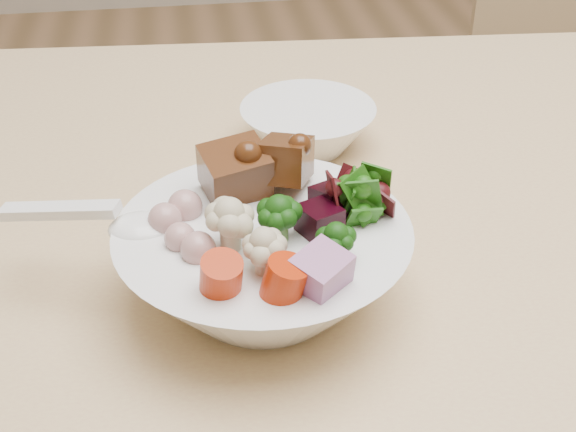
% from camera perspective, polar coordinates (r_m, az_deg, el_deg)
% --- Properties ---
extents(chair_far, '(0.44, 0.44, 0.83)m').
position_cam_1_polar(chair_far, '(1.66, 18.84, 2.79)').
color(chair_far, tan).
rests_on(chair_far, ground).
extents(food_bowl, '(0.24, 0.24, 0.13)m').
position_cam_1_polar(food_bowl, '(0.67, -1.61, -2.97)').
color(food_bowl, white).
rests_on(food_bowl, dining_table).
extents(soup_spoon, '(0.15, 0.08, 0.03)m').
position_cam_1_polar(soup_spoon, '(0.67, -11.84, -0.51)').
color(soup_spoon, white).
rests_on(soup_spoon, food_bowl).
extents(side_bowl, '(0.15, 0.15, 0.05)m').
position_cam_1_polar(side_bowl, '(0.90, 1.42, 6.30)').
color(side_bowl, white).
rests_on(side_bowl, dining_table).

